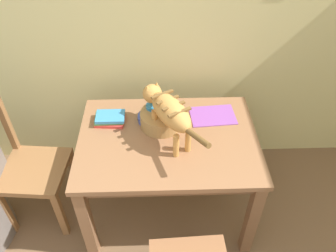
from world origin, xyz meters
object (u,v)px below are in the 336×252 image
at_px(magazine, 213,116).
at_px(book_stack, 110,119).
at_px(wicker_basket, 161,119).
at_px(dining_table, 168,148).
at_px(coffee_mug, 154,110).
at_px(wooden_chair_near, 27,168).
at_px(cat, 168,110).
at_px(saucer_bowl, 153,118).

height_order(magazine, book_stack, book_stack).
xyz_separation_m(magazine, wicker_basket, (-0.35, -0.08, 0.05)).
distance_m(dining_table, book_stack, 0.43).
bearing_deg(coffee_mug, book_stack, -177.33).
height_order(book_stack, wooden_chair_near, wooden_chair_near).
bearing_deg(book_stack, wicker_basket, -7.00).
height_order(dining_table, cat, cat).
bearing_deg(cat, wicker_basket, 81.45).
relative_size(saucer_bowl, coffee_mug, 1.56).
relative_size(coffee_mug, book_stack, 0.67).
distance_m(coffee_mug, wicker_basket, 0.08).
bearing_deg(wooden_chair_near, coffee_mug, 106.67).
xyz_separation_m(cat, book_stack, (-0.38, 0.16, -0.19)).
distance_m(dining_table, saucer_bowl, 0.23).
bearing_deg(book_stack, cat, -22.39).
relative_size(wicker_basket, wooden_chair_near, 0.28).
distance_m(wicker_basket, wooden_chair_near, 0.96).
distance_m(cat, wicker_basket, 0.20).
bearing_deg(saucer_bowl, dining_table, -62.68).
distance_m(cat, saucer_bowl, 0.28).
relative_size(cat, wooden_chair_near, 0.63).
distance_m(coffee_mug, wooden_chair_near, 0.94).
relative_size(dining_table, cat, 1.91).
height_order(saucer_bowl, magazine, saucer_bowl).
relative_size(saucer_bowl, magazine, 0.69).
relative_size(cat, coffee_mug, 4.50).
height_order(dining_table, magazine, magazine).
height_order(saucer_bowl, book_stack, book_stack).
relative_size(dining_table, wooden_chair_near, 1.20).
relative_size(saucer_bowl, wicker_basket, 0.77).
relative_size(magazine, wicker_basket, 1.11).
distance_m(dining_table, wicker_basket, 0.20).
relative_size(book_stack, wicker_basket, 0.73).
bearing_deg(book_stack, magazine, 3.23).
relative_size(magazine, wooden_chair_near, 0.32).
bearing_deg(dining_table, book_stack, 156.32).
distance_m(coffee_mug, book_stack, 0.29).
height_order(coffee_mug, book_stack, coffee_mug).
bearing_deg(coffee_mug, magazine, 3.64).
distance_m(coffee_mug, magazine, 0.41).
height_order(book_stack, wicker_basket, wicker_basket).
height_order(cat, wicker_basket, cat).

